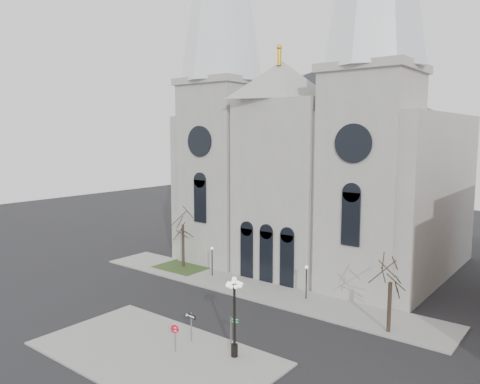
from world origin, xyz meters
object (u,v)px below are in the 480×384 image
Objects in this scene: one_way_sign at (191,322)px; globe_lamp at (234,307)px; stop_sign at (175,331)px; street_name_sign at (232,328)px.

globe_lamp is at bearing 4.59° from one_way_sign.
stop_sign is at bearing -77.54° from one_way_sign.
one_way_sign reaches higher than street_name_sign.
globe_lamp is 4.67m from one_way_sign.
stop_sign is 2.02m from one_way_sign.
one_way_sign is (-4.14, -0.08, -2.16)m from globe_lamp.
globe_lamp is 2.61× the size of one_way_sign.
globe_lamp is at bearing -64.77° from street_name_sign.
globe_lamp is 2.75× the size of street_name_sign.
street_name_sign is at bearing 134.01° from globe_lamp.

